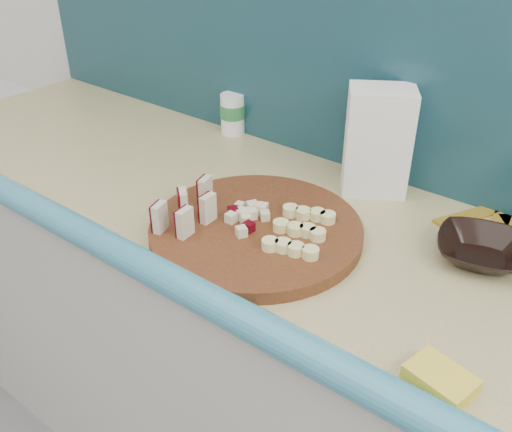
{
  "coord_description": "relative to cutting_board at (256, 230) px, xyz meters",
  "views": [
    {
      "loc": [
        0.66,
        0.67,
        1.53
      ],
      "look_at": [
        0.09,
        1.4,
        0.96
      ],
      "focal_mm": 40.0,
      "sensor_mm": 36.0,
      "label": 1
    }
  ],
  "objects": [
    {
      "name": "canister",
      "position": [
        -0.36,
        0.36,
        0.04
      ],
      "size": [
        0.07,
        0.07,
        0.11
      ],
      "rotation": [
        0.0,
        0.0,
        -0.3
      ],
      "color": "white",
      "rests_on": "kitchen_counter"
    },
    {
      "name": "flour_bag",
      "position": [
        0.09,
        0.31,
        0.1
      ],
      "size": [
        0.17,
        0.15,
        0.23
      ],
      "primitive_type": "cube",
      "rotation": [
        0.0,
        0.0,
        0.55
      ],
      "color": "white",
      "rests_on": "kitchen_counter"
    },
    {
      "name": "sponge",
      "position": [
        0.43,
        -0.14,
        0.0
      ],
      "size": [
        0.1,
        0.08,
        0.03
      ],
      "primitive_type": "cube",
      "rotation": [
        0.0,
        0.0,
        -0.22
      ],
      "color": "yellow",
      "rests_on": "kitchen_counter"
    },
    {
      "name": "apple_wedges",
      "position": [
        -0.11,
        -0.07,
        0.04
      ],
      "size": [
        0.08,
        0.17,
        0.06
      ],
      "color": "beige",
      "rests_on": "cutting_board"
    },
    {
      "name": "banana_slices",
      "position": [
        0.09,
        0.03,
        0.02
      ],
      "size": [
        0.14,
        0.17,
        0.02
      ],
      "color": "#FAF299",
      "rests_on": "cutting_board"
    },
    {
      "name": "backsplash",
      "position": [
        0.01,
        0.39,
        0.24
      ],
      "size": [
        2.2,
        0.02,
        0.5
      ],
      "primitive_type": "cube",
      "color": "teal",
      "rests_on": "kitchen_counter"
    },
    {
      "name": "kitchen_counter",
      "position": [
        0.01,
        0.1,
        -0.47
      ],
      "size": [
        2.2,
        0.63,
        0.91
      ],
      "color": "silver",
      "rests_on": "ground"
    },
    {
      "name": "brown_bowl",
      "position": [
        0.37,
        0.19,
        0.01
      ],
      "size": [
        0.2,
        0.2,
        0.04
      ],
      "primitive_type": "imported",
      "rotation": [
        0.0,
        0.0,
        0.29
      ],
      "color": "black",
      "rests_on": "kitchen_counter"
    },
    {
      "name": "cutting_board",
      "position": [
        0.0,
        0.0,
        0.0
      ],
      "size": [
        0.51,
        0.51,
        0.03
      ],
      "primitive_type": "cylinder",
      "rotation": [
        0.0,
        0.0,
        0.29
      ],
      "color": "#43240E",
      "rests_on": "kitchen_counter"
    },
    {
      "name": "apple_chunks",
      "position": [
        -0.03,
        -0.01,
        0.02
      ],
      "size": [
        0.07,
        0.07,
        0.02
      ],
      "color": "#EFEABF",
      "rests_on": "cutting_board"
    },
    {
      "name": "banana_peel",
      "position": [
        0.36,
        0.33,
        -0.01
      ],
      "size": [
        0.22,
        0.18,
        0.01
      ],
      "rotation": [
        0.0,
        0.0,
        -0.05
      ],
      "color": "#C08D25",
      "rests_on": "kitchen_counter"
    }
  ]
}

